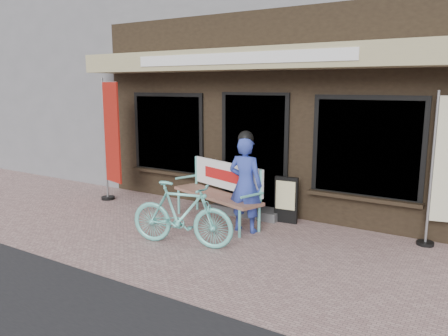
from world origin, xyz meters
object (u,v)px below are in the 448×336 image
Objects in this scene: bench at (221,187)px; nobori_red at (111,139)px; person at (245,183)px; bicycle at (182,214)px; menu_stand at (286,199)px.

nobori_red is at bearing -160.10° from bench.
bicycle is at bearing -117.96° from person.
bicycle is (-0.47, -1.05, -0.32)m from person.
bench is 1.19× the size of person.
bicycle is (0.15, -1.29, -0.12)m from bench.
bicycle is 0.64× the size of nobori_red.
bench is at bearing 17.18° from nobori_red.
nobori_red is at bearing 52.23° from bicycle.
person reaches higher than bicycle.
menu_stand is at bearing -38.36° from bicycle.
nobori_red reaches higher than bicycle.
person is 0.66× the size of nobori_red.
bench is 0.79× the size of nobori_red.
nobori_red is (-3.15, 0.18, 0.47)m from person.
menu_stand is (0.38, 0.75, -0.39)m from person.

